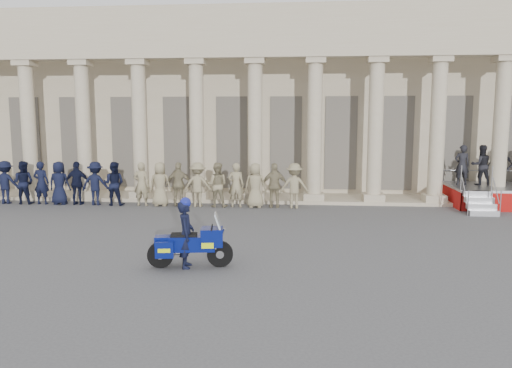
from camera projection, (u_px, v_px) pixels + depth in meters
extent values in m
plane|color=#464649|center=(186.00, 248.00, 14.54)|extent=(90.00, 90.00, 0.00)
cube|color=tan|center=(243.00, 104.00, 28.74)|extent=(40.00, 10.00, 9.00)
cube|color=tan|center=(229.00, 197.00, 23.22)|extent=(40.00, 2.60, 0.15)
cube|color=tan|center=(225.00, 47.00, 21.53)|extent=(35.80, 1.00, 1.00)
cube|color=tan|center=(225.00, 20.00, 21.38)|extent=(35.80, 1.00, 1.20)
cube|color=tan|center=(33.00, 192.00, 23.18)|extent=(0.90, 0.90, 0.30)
cylinder|color=tan|center=(29.00, 129.00, 22.79)|extent=(0.64, 0.64, 5.60)
cube|color=tan|center=(25.00, 63.00, 22.40)|extent=(0.85, 0.85, 0.24)
cube|color=tan|center=(87.00, 193.00, 22.96)|extent=(0.90, 0.90, 0.30)
cylinder|color=tan|center=(84.00, 129.00, 22.56)|extent=(0.64, 0.64, 5.60)
cube|color=tan|center=(81.00, 63.00, 22.17)|extent=(0.85, 0.85, 0.24)
cube|color=tan|center=(142.00, 194.00, 22.73)|extent=(0.90, 0.90, 0.30)
cylinder|color=tan|center=(140.00, 129.00, 22.34)|extent=(0.64, 0.64, 5.60)
cube|color=tan|center=(138.00, 62.00, 21.95)|extent=(0.85, 0.85, 0.24)
cube|color=tan|center=(198.00, 195.00, 22.51)|extent=(0.90, 0.90, 0.30)
cylinder|color=tan|center=(197.00, 129.00, 22.11)|extent=(0.64, 0.64, 5.60)
cube|color=tan|center=(196.00, 62.00, 21.72)|extent=(0.85, 0.85, 0.24)
cube|color=tan|center=(255.00, 195.00, 22.28)|extent=(0.90, 0.90, 0.30)
cylinder|color=tan|center=(255.00, 129.00, 21.89)|extent=(0.64, 0.64, 5.60)
cube|color=tan|center=(255.00, 61.00, 21.50)|extent=(0.85, 0.85, 0.24)
cube|color=tan|center=(314.00, 196.00, 22.06)|extent=(0.90, 0.90, 0.30)
cylinder|color=tan|center=(315.00, 129.00, 21.66)|extent=(0.64, 0.64, 5.60)
cube|color=tan|center=(316.00, 61.00, 21.27)|extent=(0.85, 0.85, 0.24)
cube|color=tan|center=(373.00, 197.00, 21.83)|extent=(0.90, 0.90, 0.30)
cylinder|color=tan|center=(375.00, 129.00, 21.44)|extent=(0.64, 0.64, 5.60)
cube|color=tan|center=(378.00, 60.00, 21.05)|extent=(0.85, 0.85, 0.24)
cube|color=tan|center=(434.00, 198.00, 21.61)|extent=(0.90, 0.90, 0.30)
cylinder|color=tan|center=(437.00, 130.00, 21.21)|extent=(0.64, 0.64, 5.60)
cube|color=tan|center=(441.00, 59.00, 20.82)|extent=(0.85, 0.85, 0.24)
cube|color=tan|center=(496.00, 199.00, 21.38)|extent=(0.90, 0.90, 0.30)
cylinder|color=tan|center=(501.00, 130.00, 20.99)|extent=(0.64, 0.64, 5.60)
cube|color=tan|center=(505.00, 59.00, 20.60)|extent=(0.85, 0.85, 0.24)
cube|color=black|center=(27.00, 142.00, 24.99)|extent=(1.30, 0.12, 4.20)
cube|color=black|center=(77.00, 142.00, 24.76)|extent=(1.30, 0.12, 4.20)
cube|color=black|center=(127.00, 142.00, 24.54)|extent=(1.30, 0.12, 4.20)
cube|color=black|center=(179.00, 142.00, 24.31)|extent=(1.30, 0.12, 4.20)
cube|color=black|center=(232.00, 143.00, 24.09)|extent=(1.30, 0.12, 4.20)
cube|color=black|center=(286.00, 143.00, 23.86)|extent=(1.30, 0.12, 4.20)
cube|color=black|center=(341.00, 143.00, 23.64)|extent=(1.30, 0.12, 4.20)
cube|color=black|center=(397.00, 143.00, 23.41)|extent=(1.30, 0.12, 4.20)
cube|color=black|center=(454.00, 144.00, 23.19)|extent=(1.30, 0.12, 4.20)
cube|color=black|center=(512.00, 144.00, 22.96)|extent=(1.30, 0.12, 4.20)
imported|color=black|center=(6.00, 182.00, 21.85)|extent=(1.22, 0.70, 1.88)
imported|color=black|center=(23.00, 183.00, 21.77)|extent=(0.91, 0.71, 1.88)
imported|color=black|center=(41.00, 183.00, 21.70)|extent=(0.69, 0.45, 1.88)
imported|color=black|center=(59.00, 183.00, 21.63)|extent=(0.92, 0.60, 1.88)
imported|color=black|center=(77.00, 183.00, 21.56)|extent=(1.10, 0.46, 1.88)
imported|color=black|center=(96.00, 183.00, 21.49)|extent=(1.22, 0.70, 1.88)
imported|color=black|center=(114.00, 184.00, 21.42)|extent=(0.91, 0.71, 1.88)
imported|color=gray|center=(142.00, 184.00, 21.32)|extent=(0.69, 0.45, 1.88)
imported|color=gray|center=(160.00, 184.00, 21.25)|extent=(0.92, 0.60, 1.88)
imported|color=gray|center=(179.00, 184.00, 21.17)|extent=(1.10, 0.46, 1.88)
imported|color=gray|center=(198.00, 185.00, 21.10)|extent=(1.22, 0.70, 1.88)
imported|color=gray|center=(217.00, 185.00, 21.03)|extent=(0.91, 0.71, 1.88)
imported|color=gray|center=(236.00, 185.00, 20.96)|extent=(0.69, 0.45, 1.88)
imported|color=gray|center=(255.00, 185.00, 20.89)|extent=(0.92, 0.60, 1.88)
imported|color=gray|center=(275.00, 186.00, 20.82)|extent=(1.10, 0.46, 1.88)
imported|color=gray|center=(294.00, 186.00, 20.75)|extent=(1.22, 0.70, 1.88)
cube|color=gray|center=(501.00, 187.00, 21.35)|extent=(4.23, 3.02, 0.10)
cube|color=maroon|center=(450.00, 196.00, 21.59)|extent=(0.04, 3.02, 0.76)
cube|color=gray|center=(484.00, 213.00, 19.20)|extent=(1.10, 0.28, 0.21)
cube|color=gray|center=(481.00, 206.00, 19.45)|extent=(1.10, 0.28, 0.21)
cube|color=gray|center=(479.00, 200.00, 19.69)|extent=(1.10, 0.28, 0.21)
cube|color=gray|center=(477.00, 193.00, 19.94)|extent=(1.10, 0.28, 0.21)
cylinder|color=gray|center=(489.00, 171.00, 22.72)|extent=(4.23, 0.04, 0.04)
imported|color=black|center=(462.00, 165.00, 21.57)|extent=(0.63, 0.42, 1.74)
imported|color=black|center=(481.00, 165.00, 21.50)|extent=(0.84, 0.66, 1.74)
imported|color=black|center=(500.00, 165.00, 21.43)|extent=(1.02, 0.42, 1.74)
cylinder|color=black|center=(220.00, 254.00, 12.67)|extent=(0.67, 0.23, 0.66)
cylinder|color=black|center=(160.00, 255.00, 12.60)|extent=(0.67, 0.23, 0.66)
cube|color=navy|center=(192.00, 243.00, 12.60)|extent=(1.20, 0.58, 0.38)
cube|color=navy|center=(212.00, 237.00, 12.60)|extent=(0.62, 0.59, 0.45)
cube|color=silver|center=(212.00, 246.00, 12.63)|extent=(0.26, 0.33, 0.12)
cube|color=#B2BFCC|center=(219.00, 224.00, 12.57)|extent=(0.27, 0.49, 0.54)
cube|color=black|center=(184.00, 236.00, 12.56)|extent=(0.69, 0.43, 0.10)
cube|color=navy|center=(162.00, 240.00, 12.55)|extent=(0.39, 0.39, 0.22)
cube|color=navy|center=(165.00, 250.00, 12.26)|extent=(0.48, 0.28, 0.40)
cube|color=#D0EC0C|center=(165.00, 250.00, 12.26)|extent=(0.33, 0.28, 0.10)
cube|color=navy|center=(168.00, 243.00, 12.89)|extent=(0.48, 0.28, 0.40)
cube|color=#D0EC0C|center=(168.00, 243.00, 12.89)|extent=(0.33, 0.28, 0.10)
cylinder|color=silver|center=(174.00, 253.00, 12.86)|extent=(0.61, 0.18, 0.10)
cylinder|color=black|center=(212.00, 227.00, 12.57)|extent=(0.13, 0.70, 0.04)
imported|color=black|center=(186.00, 234.00, 12.56)|extent=(0.49, 0.68, 1.71)
sphere|color=navy|center=(185.00, 203.00, 12.45)|extent=(0.28, 0.28, 0.28)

